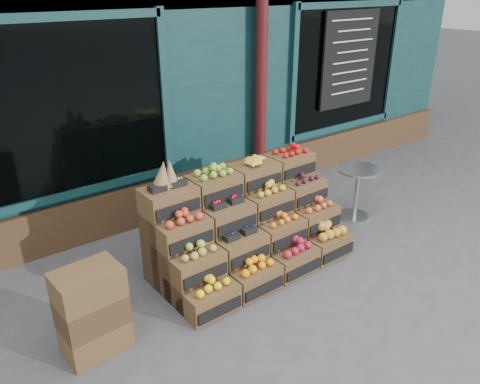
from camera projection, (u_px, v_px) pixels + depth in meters
ground at (289, 273)px, 5.48m from camera, size 60.00×60.00×0.00m
shop_facade at (98, 26)px, 8.21m from camera, size 12.00×6.24×4.80m
crate_display at (247, 229)px, 5.53m from camera, size 2.35×1.17×1.46m
spare_crates at (92, 311)px, 4.19m from camera, size 0.60×0.43×0.86m
bistro_table at (357, 187)px, 6.60m from camera, size 0.60×0.60×0.75m
shopkeeper at (18, 154)px, 6.07m from camera, size 0.93×0.79×2.16m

